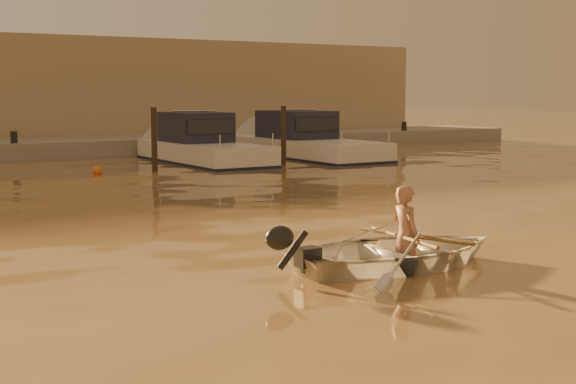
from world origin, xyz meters
TOP-DOWN VIEW (x-y plane):
  - ground_plane at (0.00, 0.00)m, footprint 160.00×160.00m
  - dinghy at (2.47, -0.84)m, footprint 3.40×2.54m
  - person at (2.57, -0.85)m, footprint 0.39×0.56m
  - outboard_motor at (0.98, -0.73)m, footprint 0.93×0.47m
  - oar_port at (2.72, -0.86)m, footprint 0.34×2.09m
  - oar_starboard at (2.52, -0.84)m, footprint 0.58×2.05m
  - moored_boat_4 at (7.56, 16.00)m, footprint 2.40×7.34m
  - moored_boat_5 at (11.89, 16.00)m, footprint 2.54×8.42m
  - piling_3 at (4.80, 13.80)m, footprint 0.18×0.18m
  - piling_4 at (9.50, 13.80)m, footprint 0.18×0.18m
  - fender_d at (3.04, 14.04)m, footprint 0.30×0.30m
  - fender_e at (6.90, 13.10)m, footprint 0.30×0.30m

SIDE VIEW (x-z plane):
  - ground_plane at x=0.00m, z-range 0.00..0.00m
  - fender_d at x=3.04m, z-range -0.05..0.25m
  - fender_e at x=6.90m, z-range -0.05..0.25m
  - dinghy at x=2.47m, z-range -0.12..0.55m
  - outboard_motor at x=0.98m, z-range -0.07..0.63m
  - oar_port at x=2.72m, z-range 0.35..0.49m
  - oar_starboard at x=2.52m, z-range 0.35..0.49m
  - person at x=2.57m, z-range -0.30..1.16m
  - moored_boat_4 at x=7.56m, z-range -0.25..1.50m
  - moored_boat_5 at x=11.89m, z-range -0.25..1.50m
  - piling_3 at x=4.80m, z-range -0.20..2.00m
  - piling_4 at x=9.50m, z-range -0.20..2.00m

